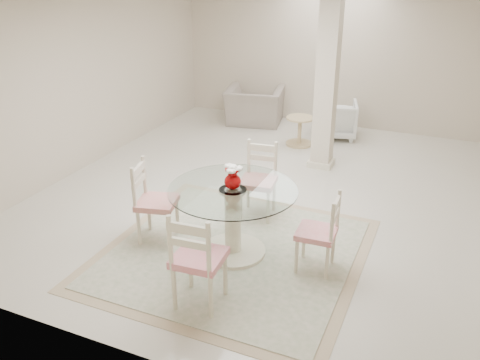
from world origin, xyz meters
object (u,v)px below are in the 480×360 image
at_px(red_vase, 233,177).
at_px(side_table, 300,132).
at_px(dining_chair_west, 151,196).
at_px(dining_table, 233,221).
at_px(armchair_white, 336,119).
at_px(dining_chair_south, 196,254).
at_px(column, 327,84).
at_px(dining_chair_north, 259,174).
at_px(recliner_taupe, 254,106).
at_px(dining_chair_east, 323,227).

relative_size(red_vase, side_table, 0.55).
bearing_deg(red_vase, dining_chair_west, -174.99).
bearing_deg(dining_table, armchair_white, 88.74).
distance_m(dining_chair_west, side_table, 3.92).
distance_m(red_vase, dining_chair_south, 1.08).
bearing_deg(column, side_table, 128.45).
distance_m(dining_chair_south, armchair_white, 5.49).
height_order(red_vase, dining_chair_west, red_vase).
bearing_deg(side_table, red_vase, -84.13).
relative_size(dining_chair_north, recliner_taupe, 0.99).
bearing_deg(dining_table, dining_chair_east, 4.27).
xyz_separation_m(recliner_taupe, armchair_white, (1.70, -0.14, -0.02)).
height_order(column, dining_table, column).
relative_size(red_vase, recliner_taupe, 0.26).
relative_size(dining_chair_north, side_table, 2.12).
xyz_separation_m(dining_chair_west, recliner_taupe, (-0.58, 4.69, -0.22)).
distance_m(column, dining_chair_south, 4.07).
height_order(dining_chair_east, recliner_taupe, dining_chair_east).
distance_m(dining_table, dining_chair_north, 1.03).
bearing_deg(dining_chair_south, dining_chair_west, -44.75).
height_order(dining_chair_east, dining_chair_south, dining_chair_south).
xyz_separation_m(dining_chair_east, dining_chair_north, (-1.09, 0.94, 0.04)).
bearing_deg(dining_chair_east, recliner_taupe, -152.87).
xyz_separation_m(column, dining_chair_east, (0.78, -2.90, -0.82)).
bearing_deg(dining_chair_south, dining_chair_north, -89.85).
xyz_separation_m(column, armchair_white, (-0.14, 1.48, -1.01)).
xyz_separation_m(dining_chair_south, armchair_white, (0.02, 5.48, -0.27)).
relative_size(dining_chair_south, armchair_white, 1.55).
distance_m(dining_chair_west, recliner_taupe, 4.73).
distance_m(dining_table, red_vase, 0.54).
relative_size(column, dining_chair_south, 2.32).
bearing_deg(side_table, dining_chair_west, -99.30).
height_order(dining_chair_south, armchair_white, dining_chair_south).
xyz_separation_m(column, dining_chair_south, (-0.16, -4.00, -0.74)).
relative_size(red_vase, dining_chair_north, 0.26).
relative_size(dining_chair_north, armchair_white, 1.46).
bearing_deg(dining_chair_north, side_table, 88.98).
bearing_deg(dining_chair_south, side_table, -88.78).
bearing_deg(dining_table, dining_chair_south, -85.63).
relative_size(column, side_table, 5.24).
bearing_deg(side_table, column, -51.55).
distance_m(column, dining_chair_north, 2.13).
bearing_deg(dining_chair_north, armchair_white, 79.68).
bearing_deg(recliner_taupe, armchair_white, 163.97).
relative_size(dining_chair_south, recliner_taupe, 1.05).
bearing_deg(column, dining_table, -94.52).
bearing_deg(dining_chair_west, dining_chair_north, -53.97).
bearing_deg(dining_chair_south, dining_table, -89.95).
bearing_deg(dining_chair_east, side_table, -162.09).
distance_m(column, dining_chair_west, 3.40).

